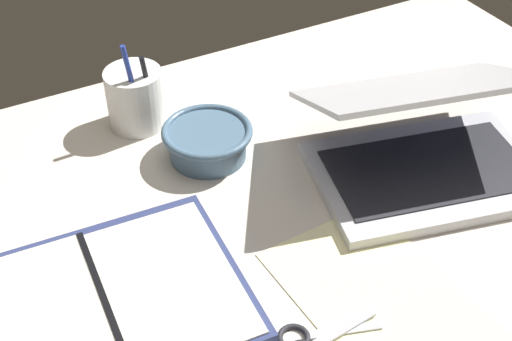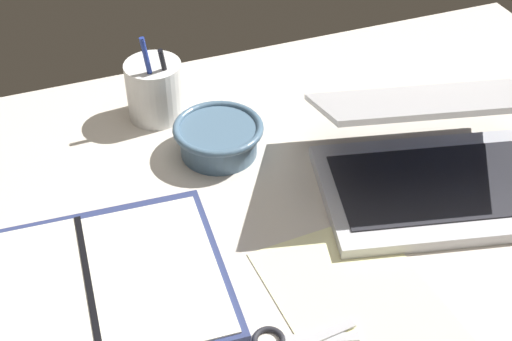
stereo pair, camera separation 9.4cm
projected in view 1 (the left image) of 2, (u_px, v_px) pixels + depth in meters
The scene contains 6 objects.
desk_top at pixel (278, 260), 92.64cm from camera, with size 140.00×100.00×2.00cm, color beige.
laptop at pixel (425, 144), 102.24cm from camera, with size 37.64×33.89×16.63cm.
bowl at pixel (207, 141), 105.99cm from camera, with size 13.61×13.61×5.10cm.
pen_cup at pixel (135, 98), 111.12cm from camera, with size 8.97×8.97×15.58cm.
planner at pixel (106, 307), 83.42cm from camera, with size 33.97×27.52×3.21cm.
paper_sheet_front at pixel (380, 296), 86.57cm from camera, with size 18.59×27.57×0.16cm, color #F4EFB2.
Camera 1 is at (-32.55, -54.87, 69.24)cm, focal length 50.00 mm.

